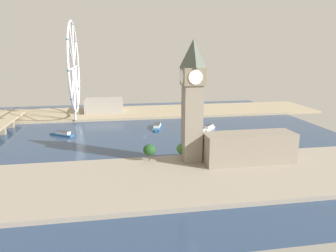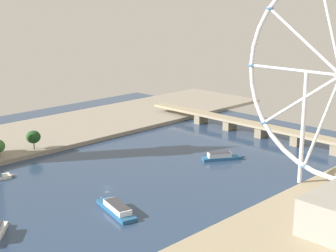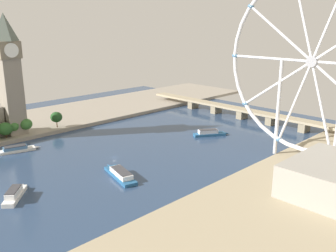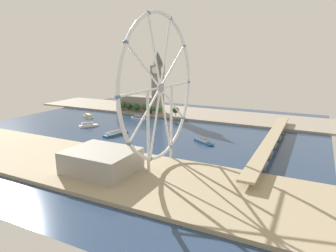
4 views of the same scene
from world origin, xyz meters
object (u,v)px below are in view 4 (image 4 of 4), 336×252
(tour_boat_3, at_px, (204,141))
(tour_boat_2, at_px, (115,133))
(clock_tower, at_px, (158,82))
(ferris_wheel, at_px, (160,89))
(riverside_hall, at_px, (101,161))
(tour_boat_0, at_px, (88,116))
(tour_boat_1, at_px, (138,117))
(tour_boat_4, at_px, (88,125))
(river_bridge, at_px, (271,141))
(parliament_block, at_px, (138,103))

(tour_boat_3, bearing_deg, tour_boat_2, -138.75)
(clock_tower, xyz_separation_m, tour_boat_3, (106.33, 113.14, -49.15))
(ferris_wheel, xyz_separation_m, riverside_hall, (34.00, -34.00, -54.17))
(tour_boat_0, bearing_deg, tour_boat_1, -135.25)
(tour_boat_1, bearing_deg, tour_boat_4, -99.64)
(river_bridge, xyz_separation_m, tour_boat_1, (-58.50, -193.67, -5.24))
(river_bridge, distance_m, tour_boat_0, 267.21)
(river_bridge, height_order, tour_boat_0, river_bridge)
(riverside_hall, height_order, river_bridge, riverside_hall)
(clock_tower, height_order, riverside_hall, clock_tower)
(tour_boat_4, bearing_deg, parliament_block, 39.24)
(riverside_hall, relative_size, tour_boat_2, 1.40)
(ferris_wheel, xyz_separation_m, tour_boat_1, (-154.94, -120.14, -63.90))
(ferris_wheel, distance_m, tour_boat_0, 239.49)
(parliament_block, bearing_deg, tour_boat_4, -1.39)
(riverside_hall, xyz_separation_m, tour_boat_3, (-116.64, 41.44, -9.38))
(tour_boat_1, relative_size, tour_boat_2, 0.77)
(tour_boat_2, bearing_deg, river_bridge, -65.78)
(tour_boat_0, relative_size, tour_boat_1, 0.87)
(clock_tower, relative_size, ferris_wheel, 0.77)
(ferris_wheel, bearing_deg, tour_boat_4, -118.96)
(clock_tower, relative_size, riverside_hall, 1.79)
(tour_boat_3, bearing_deg, tour_boat_0, -160.66)
(ferris_wheel, xyz_separation_m, tour_boat_2, (-66.55, -95.64, -63.68))
(clock_tower, bearing_deg, tour_boat_0, -54.98)
(ferris_wheel, bearing_deg, river_bridge, 142.68)
(ferris_wheel, xyz_separation_m, tour_boat_4, (-83.93, -151.64, -63.40))
(parliament_block, bearing_deg, tour_boat_0, -31.16)
(clock_tower, height_order, parliament_block, clock_tower)
(river_bridge, distance_m, tour_boat_1, 202.38)
(river_bridge, bearing_deg, tour_boat_4, -86.82)
(river_bridge, height_order, tour_boat_3, river_bridge)
(tour_boat_3, bearing_deg, riverside_hall, -77.18)
(clock_tower, xyz_separation_m, parliament_block, (-10.64, -43.12, -36.74))
(river_bridge, xyz_separation_m, tour_boat_4, (12.51, -225.17, -4.75))
(tour_boat_0, bearing_deg, tour_boat_2, 171.71)
(riverside_hall, height_order, tour_boat_2, riverside_hall)
(tour_boat_0, height_order, tour_boat_2, tour_boat_0)
(river_bridge, bearing_deg, parliament_block, -114.89)
(ferris_wheel, bearing_deg, parliament_block, -143.29)
(ferris_wheel, relative_size, tour_boat_2, 3.23)
(ferris_wheel, xyz_separation_m, tour_boat_3, (-82.64, 7.43, -63.55))
(river_bridge, relative_size, tour_boat_4, 9.83)
(tour_boat_0, xyz_separation_m, tour_boat_2, (62.18, 96.04, -0.09))
(parliament_block, relative_size, tour_boat_4, 3.03)
(parliament_block, bearing_deg, river_bridge, 65.11)
(tour_boat_0, bearing_deg, river_bridge, -162.32)
(tour_boat_2, height_order, tour_boat_3, tour_boat_3)
(parliament_block, xyz_separation_m, tour_boat_2, (133.06, 53.19, -12.55))
(clock_tower, xyz_separation_m, riverside_hall, (222.97, 71.70, -39.77))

